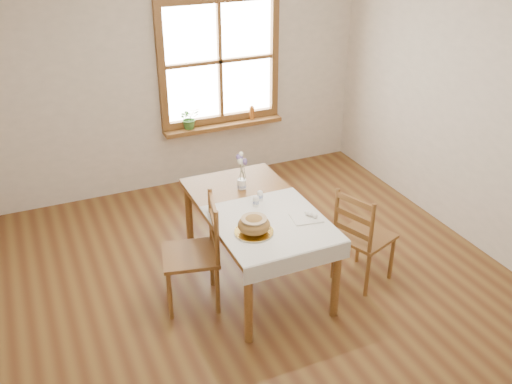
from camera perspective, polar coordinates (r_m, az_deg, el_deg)
ground at (r=5.13m, az=1.38°, el=-10.38°), size 5.00×5.00×0.00m
room_walls at (r=4.29m, az=1.63°, el=7.85°), size 4.60×5.10×2.65m
window at (r=6.73m, az=-3.66°, el=12.93°), size 1.46×0.08×1.46m
window_sill at (r=6.90m, az=-3.27°, el=6.69°), size 1.46×0.20×0.05m
dining_table at (r=4.98m, az=-0.00°, el=-2.39°), size 0.90×1.60×0.75m
table_linen at (r=4.70m, az=1.50°, el=-3.15°), size 0.91×0.99×0.01m
chair_left at (r=4.82m, az=-6.61°, el=-6.13°), size 0.57×0.56×0.99m
chair_right at (r=5.18m, az=10.84°, el=-4.22°), size 0.58×0.57×0.93m
bread_plate at (r=4.55m, az=-0.21°, el=-4.03°), size 0.39×0.39×0.02m
bread_loaf at (r=4.51m, az=-0.21°, el=-3.17°), size 0.26×0.26×0.14m
egg_napkin at (r=4.77m, az=5.04°, el=-2.59°), size 0.27×0.24×0.01m
eggs at (r=4.76m, az=5.05°, el=-2.31°), size 0.21×0.19×0.04m
salt_shaker at (r=4.91m, az=-0.01°, el=-0.89°), size 0.07×0.07×0.10m
pepper_shaker at (r=5.01m, az=0.41°, el=-0.34°), size 0.06×0.06×0.10m
flower_vase at (r=5.22m, az=-1.43°, el=0.73°), size 0.10×0.10×0.09m
lavender_bouquet at (r=5.14m, az=-1.45°, el=2.51°), size 0.14×0.14×0.27m
potted_plant at (r=6.73m, az=-6.68°, el=7.12°), size 0.26×0.28×0.20m
amber_bottle at (r=6.99m, az=-0.42°, el=7.98°), size 0.07×0.07×0.17m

